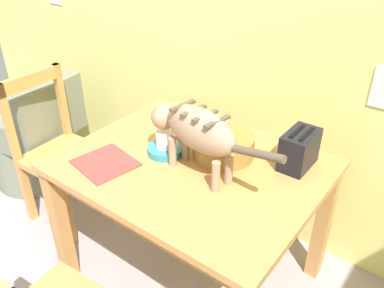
{
  "coord_description": "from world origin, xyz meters",
  "views": [
    {
      "loc": [
        1.06,
        0.1,
        1.75
      ],
      "look_at": [
        0.14,
        1.32,
        0.84
      ],
      "focal_mm": 37.12,
      "sensor_mm": 36.0,
      "label": 1
    }
  ],
  "objects_px": {
    "dining_table": "(192,178)",
    "saucer_bowl": "(165,150)",
    "toaster": "(299,150)",
    "wooden_chair_near": "(60,153)",
    "wicker_basket": "(223,145)",
    "wicker_armchair": "(37,145)",
    "coffee_mug": "(165,140)",
    "magazine": "(105,163)",
    "book_stack": "(181,131)",
    "cat": "(195,129)"
  },
  "relations": [
    {
      "from": "dining_table",
      "to": "saucer_bowl",
      "type": "bearing_deg",
      "value": -175.87
    },
    {
      "from": "toaster",
      "to": "wooden_chair_near",
      "type": "xyz_separation_m",
      "value": [
        -1.36,
        -0.34,
        -0.36
      ]
    },
    {
      "from": "wicker_basket",
      "to": "wicker_armchair",
      "type": "distance_m",
      "value": 1.62
    },
    {
      "from": "dining_table",
      "to": "coffee_mug",
      "type": "distance_m",
      "value": 0.22
    },
    {
      "from": "dining_table",
      "to": "wicker_armchair",
      "type": "distance_m",
      "value": 1.5
    },
    {
      "from": "wicker_armchair",
      "to": "dining_table",
      "type": "bearing_deg",
      "value": -102.16
    },
    {
      "from": "magazine",
      "to": "toaster",
      "type": "distance_m",
      "value": 0.88
    },
    {
      "from": "book_stack",
      "to": "cat",
      "type": "bearing_deg",
      "value": -41.04
    },
    {
      "from": "magazine",
      "to": "coffee_mug",
      "type": "bearing_deg",
      "value": 65.78
    },
    {
      "from": "coffee_mug",
      "to": "saucer_bowl",
      "type": "bearing_deg",
      "value": 180.0
    },
    {
      "from": "magazine",
      "to": "wooden_chair_near",
      "type": "distance_m",
      "value": 0.73
    },
    {
      "from": "book_stack",
      "to": "wicker_armchair",
      "type": "xyz_separation_m",
      "value": [
        -1.24,
        -0.13,
        -0.48
      ]
    },
    {
      "from": "wicker_armchair",
      "to": "wooden_chair_near",
      "type": "bearing_deg",
      "value": -114.47
    },
    {
      "from": "saucer_bowl",
      "to": "book_stack",
      "type": "height_order",
      "value": "saucer_bowl"
    },
    {
      "from": "cat",
      "to": "toaster",
      "type": "height_order",
      "value": "cat"
    },
    {
      "from": "saucer_bowl",
      "to": "book_stack",
      "type": "relative_size",
      "value": 0.99
    },
    {
      "from": "dining_table",
      "to": "saucer_bowl",
      "type": "height_order",
      "value": "saucer_bowl"
    },
    {
      "from": "coffee_mug",
      "to": "magazine",
      "type": "xyz_separation_m",
      "value": [
        -0.17,
        -0.24,
        -0.07
      ]
    },
    {
      "from": "dining_table",
      "to": "coffee_mug",
      "type": "relative_size",
      "value": 9.22
    },
    {
      "from": "wooden_chair_near",
      "to": "toaster",
      "type": "bearing_deg",
      "value": 101.5
    },
    {
      "from": "magazine",
      "to": "toaster",
      "type": "bearing_deg",
      "value": 46.73
    },
    {
      "from": "coffee_mug",
      "to": "toaster",
      "type": "bearing_deg",
      "value": 27.24
    },
    {
      "from": "book_stack",
      "to": "wicker_armchair",
      "type": "height_order",
      "value": "wicker_armchair"
    },
    {
      "from": "cat",
      "to": "wooden_chair_near",
      "type": "relative_size",
      "value": 0.75
    },
    {
      "from": "dining_table",
      "to": "wicker_basket",
      "type": "bearing_deg",
      "value": 61.19
    },
    {
      "from": "book_stack",
      "to": "wicker_armchair",
      "type": "distance_m",
      "value": 1.33
    },
    {
      "from": "cat",
      "to": "coffee_mug",
      "type": "bearing_deg",
      "value": 89.84
    },
    {
      "from": "magazine",
      "to": "wicker_basket",
      "type": "xyz_separation_m",
      "value": [
        0.39,
        0.39,
        0.05
      ]
    },
    {
      "from": "book_stack",
      "to": "toaster",
      "type": "height_order",
      "value": "toaster"
    },
    {
      "from": "book_stack",
      "to": "wooden_chair_near",
      "type": "relative_size",
      "value": 0.18
    },
    {
      "from": "saucer_bowl",
      "to": "wooden_chair_near",
      "type": "bearing_deg",
      "value": -175.86
    },
    {
      "from": "dining_table",
      "to": "wooden_chair_near",
      "type": "relative_size",
      "value": 1.24
    },
    {
      "from": "cat",
      "to": "coffee_mug",
      "type": "height_order",
      "value": "cat"
    },
    {
      "from": "dining_table",
      "to": "wooden_chair_near",
      "type": "xyz_separation_m",
      "value": [
        -0.96,
        -0.07,
        -0.19
      ]
    },
    {
      "from": "wicker_armchair",
      "to": "magazine",
      "type": "bearing_deg",
      "value": -114.9
    },
    {
      "from": "coffee_mug",
      "to": "wicker_armchair",
      "type": "xyz_separation_m",
      "value": [
        -1.31,
        0.07,
        -0.54
      ]
    },
    {
      "from": "saucer_bowl",
      "to": "wicker_armchair",
      "type": "height_order",
      "value": "wicker_armchair"
    },
    {
      "from": "toaster",
      "to": "wicker_basket",
      "type": "bearing_deg",
      "value": -158.07
    },
    {
      "from": "toaster",
      "to": "dining_table",
      "type": "bearing_deg",
      "value": -145.76
    },
    {
      "from": "saucer_bowl",
      "to": "coffee_mug",
      "type": "xyz_separation_m",
      "value": [
        0.0,
        -0.0,
        0.06
      ]
    },
    {
      "from": "cat",
      "to": "toaster",
      "type": "xyz_separation_m",
      "value": [
        0.35,
        0.31,
        -0.13
      ]
    },
    {
      "from": "toaster",
      "to": "magazine",
      "type": "bearing_deg",
      "value": -143.92
    },
    {
      "from": "dining_table",
      "to": "saucer_bowl",
      "type": "xyz_separation_m",
      "value": [
        -0.15,
        -0.01,
        0.11
      ]
    },
    {
      "from": "cat",
      "to": "wicker_basket",
      "type": "height_order",
      "value": "cat"
    },
    {
      "from": "saucer_bowl",
      "to": "magazine",
      "type": "relative_size",
      "value": 0.67
    },
    {
      "from": "magazine",
      "to": "toaster",
      "type": "xyz_separation_m",
      "value": [
        0.71,
        0.52,
        0.08
      ]
    },
    {
      "from": "cat",
      "to": "wicker_basket",
      "type": "relative_size",
      "value": 2.43
    },
    {
      "from": "wooden_chair_near",
      "to": "dining_table",
      "type": "bearing_deg",
      "value": 91.61
    },
    {
      "from": "saucer_bowl",
      "to": "toaster",
      "type": "height_order",
      "value": "toaster"
    },
    {
      "from": "book_stack",
      "to": "magazine",
      "type": "bearing_deg",
      "value": -102.95
    }
  ]
}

